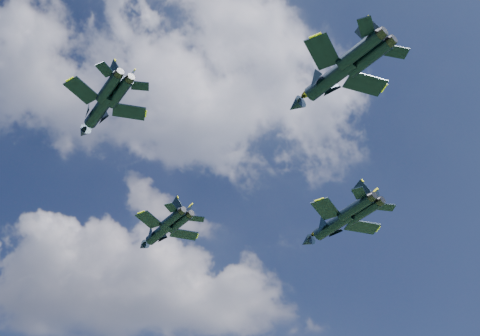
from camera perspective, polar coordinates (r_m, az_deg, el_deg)
name	(u,v)px	position (r m, az deg, el deg)	size (l,w,h in m)	color
jet_lead	(159,233)	(100.47, -7.72, -6.14)	(11.56, 14.41, 3.59)	black
jet_left	(98,112)	(75.92, -13.29, 5.24)	(10.04, 13.40, 3.27)	black
jet_right	(332,226)	(98.71, 8.68, -5.43)	(13.70, 17.43, 4.32)	black
jet_slot	(328,80)	(74.99, 8.31, 8.21)	(13.46, 16.02, 4.05)	black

